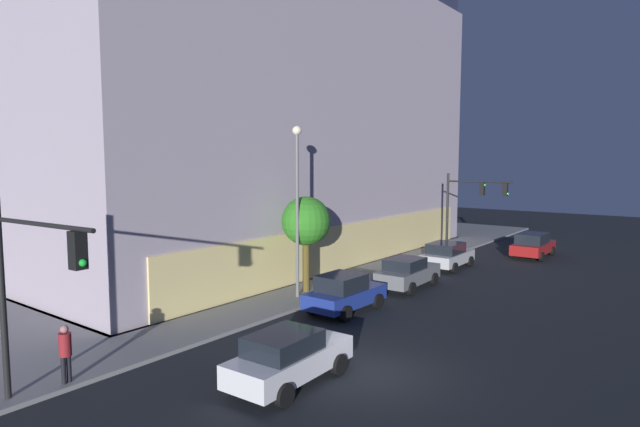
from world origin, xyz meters
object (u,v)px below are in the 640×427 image
car_silver (447,255)px  traffic_light_far_corner (472,198)px  car_grey (407,273)px  sidewalk_tree (306,222)px  street_lamp_sidewalk (297,191)px  traffic_light_near_corner (29,274)px  modern_building (195,109)px  pedestrian_waiting (65,349)px  car_blue (344,293)px  car_red (533,245)px  car_white (289,357)px

car_silver → traffic_light_far_corner: bearing=5.2°
traffic_light_far_corner → car_grey: size_ratio=1.27×
traffic_light_far_corner → sidewalk_tree: bearing=170.5°
street_lamp_sidewalk → sidewalk_tree: size_ratio=1.71×
traffic_light_near_corner → car_silver: bearing=-1.3°
modern_building → street_lamp_sidewalk: modern_building is taller
traffic_light_near_corner → sidewalk_tree: traffic_light_near_corner is taller
pedestrian_waiting → car_blue: size_ratio=0.43×
traffic_light_far_corner → car_grey: bearing=-175.3°
traffic_light_far_corner → car_blue: bearing=-177.4°
traffic_light_far_corner → car_silver: (-5.07, -0.46, -3.29)m
modern_building → traffic_light_near_corner: bearing=-138.3°
traffic_light_far_corner → car_red: size_ratio=1.23×
car_grey → car_red: 13.87m
sidewalk_tree → car_red: size_ratio=1.04×
street_lamp_sidewalk → car_white: bearing=-142.0°
traffic_light_near_corner → street_lamp_sidewalk: bearing=8.9°
car_white → car_grey: size_ratio=0.98×
street_lamp_sidewalk → car_grey: street_lamp_sidewalk is taller
street_lamp_sidewalk → car_blue: size_ratio=2.00×
modern_building → car_grey: size_ratio=7.38×
traffic_light_near_corner → pedestrian_waiting: traffic_light_near_corner is taller
pedestrian_waiting → car_white: bearing=-50.4°
car_white → car_red: bearing=0.3°
modern_building → street_lamp_sidewalk: 19.22m
car_red → car_blue: bearing=171.5°
car_silver → car_grey: bearing=-175.7°
sidewalk_tree → car_grey: bearing=-39.9°
modern_building → car_red: (11.19, -22.59, -9.91)m
car_silver → pedestrian_waiting: bearing=175.7°
traffic_light_far_corner → car_grey: (-11.31, -0.92, -3.30)m
pedestrian_waiting → car_silver: (23.50, -1.75, -0.34)m
car_white → traffic_light_far_corner: bearing=8.9°
pedestrian_waiting → car_red: bearing=-9.1°
traffic_light_near_corner → car_blue: bearing=-4.0°
car_silver → car_red: (7.35, -3.21, 0.02)m
street_lamp_sidewalk → car_white: 10.74m
pedestrian_waiting → car_blue: 11.77m
traffic_light_far_corner → car_blue: size_ratio=1.39×
traffic_light_near_corner → car_white: traffic_light_near_corner is taller
traffic_light_near_corner → traffic_light_far_corner: (29.98, -0.13, 0.28)m
traffic_light_far_corner → car_grey: traffic_light_far_corner is taller
car_blue → car_red: bearing=-8.5°
sidewalk_tree → car_red: bearing=-19.4°
modern_building → traffic_light_near_corner: modern_building is taller
modern_building → car_silver: 22.11m
traffic_light_near_corner → car_grey: 18.94m
car_grey → car_silver: car_grey is taller
traffic_light_near_corner → car_blue: 13.37m
traffic_light_far_corner → street_lamp_sidewalk: street_lamp_sidewalk is taller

